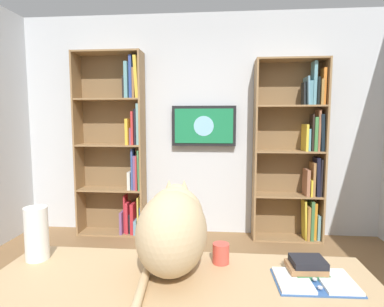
# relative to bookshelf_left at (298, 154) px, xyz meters

# --- Properties ---
(wall_back) EXTENTS (4.52, 0.06, 2.70)m
(wall_back) POSITION_rel_bookshelf_left_xyz_m (1.18, -0.17, 0.33)
(wall_back) COLOR silver
(wall_back) RESTS_ON ground
(bookshelf_left) EXTENTS (0.81, 0.28, 2.11)m
(bookshelf_left) POSITION_rel_bookshelf_left_xyz_m (0.00, 0.00, 0.00)
(bookshelf_left) COLOR #937047
(bookshelf_left) RESTS_ON ground
(bookshelf_right) EXTENTS (0.83, 0.28, 2.23)m
(bookshelf_right) POSITION_rel_bookshelf_left_xyz_m (2.14, -0.00, 0.07)
(bookshelf_right) COLOR #937047
(bookshelf_right) RESTS_ON ground
(wall_mounted_tv) EXTENTS (0.78, 0.07, 0.49)m
(wall_mounted_tv) POSITION_rel_bookshelf_left_xyz_m (1.11, -0.08, 0.32)
(wall_mounted_tv) COLOR black
(desk) EXTENTS (1.68, 0.60, 0.74)m
(desk) POSITION_rel_bookshelf_left_xyz_m (1.08, 2.51, -0.39)
(desk) COLOR tan
(desk) RESTS_ON ground
(cat) EXTENTS (0.32, 0.58, 0.39)m
(cat) POSITION_rel_bookshelf_left_xyz_m (1.13, 2.38, -0.09)
(cat) COLOR #D1B284
(cat) RESTS_ON desk
(open_binder) EXTENTS (0.34, 0.23, 0.02)m
(open_binder) POSITION_rel_bookshelf_left_xyz_m (0.51, 2.45, -0.28)
(open_binder) COLOR #335999
(open_binder) RESTS_ON desk
(paper_towel_roll) EXTENTS (0.11, 0.11, 0.26)m
(paper_towel_roll) POSITION_rel_bookshelf_left_xyz_m (1.81, 2.34, -0.16)
(paper_towel_roll) COLOR white
(paper_towel_roll) RESTS_ON desk
(coffee_mug) EXTENTS (0.08, 0.08, 0.10)m
(coffee_mug) POSITION_rel_bookshelf_left_xyz_m (0.91, 2.30, -0.24)
(coffee_mug) COLOR #D84C3F
(coffee_mug) RESTS_ON desk
(desk_book_stack) EXTENTS (0.17, 0.15, 0.07)m
(desk_book_stack) POSITION_rel_bookshelf_left_xyz_m (0.52, 2.38, -0.25)
(desk_book_stack) COLOR #387A47
(desk_book_stack) RESTS_ON desk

